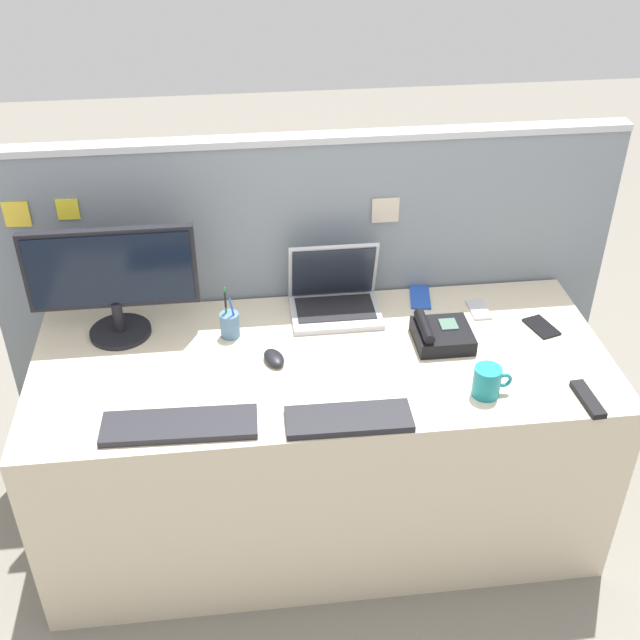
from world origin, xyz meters
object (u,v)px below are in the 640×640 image
desktop_monitor (112,276)px  coffee_mug (487,381)px  laptop (334,294)px  keyboard_spare (349,419)px  computer_mouse_right_hand (274,358)px  desk_phone (441,335)px  pen_cup (230,324)px  cell_phone_silver_slab (478,310)px  keyboard_main (180,425)px  tv_remote (588,399)px  cell_phone_black_slab (541,327)px  cell_phone_blue_case (420,297)px

desktop_monitor → coffee_mug: 1.26m
laptop → keyboard_spare: (-0.04, -0.61, -0.05)m
computer_mouse_right_hand → desk_phone: bearing=-14.3°
pen_cup → cell_phone_silver_slab: bearing=3.2°
laptop → coffee_mug: (0.41, -0.53, -0.02)m
keyboard_main → cell_phone_silver_slab: 1.17m
keyboard_spare → cell_phone_silver_slab: size_ratio=2.99×
pen_cup → tv_remote: bearing=-24.1°
cell_phone_black_slab → keyboard_main: bearing=-179.8°
keyboard_spare → coffee_mug: coffee_mug is taller
laptop → pen_cup: (-0.38, -0.12, -0.02)m
desktop_monitor → coffee_mug: (1.16, -0.48, -0.17)m
keyboard_main → tv_remote: (1.24, -0.02, -0.00)m
desktop_monitor → pen_cup: size_ratio=3.10×
desktop_monitor → tv_remote: (1.46, -0.55, -0.21)m
keyboard_spare → computer_mouse_right_hand: (-0.20, 0.32, 0.01)m
keyboard_spare → laptop: bearing=87.4°
cell_phone_blue_case → laptop: bearing=-164.0°
computer_mouse_right_hand → cell_phone_silver_slab: (0.75, 0.22, -0.01)m
desk_phone → coffee_mug: 0.30m
desktop_monitor → desk_phone: size_ratio=2.97×
tv_remote → laptop: bearing=136.4°
desk_phone → computer_mouse_right_hand: 0.57m
laptop → keyboard_main: (-0.54, -0.58, -0.05)m
cell_phone_silver_slab → tv_remote: (0.19, -0.53, 0.01)m
desktop_monitor → coffee_mug: size_ratio=4.55×
laptop → tv_remote: (0.71, -0.60, -0.06)m
cell_phone_silver_slab → computer_mouse_right_hand: bearing=-164.8°
desk_phone → pen_cup: (-0.71, 0.12, 0.02)m
desktop_monitor → keyboard_main: 0.61m
laptop → desk_phone: (0.33, -0.24, -0.03)m
keyboard_main → keyboard_spare: size_ratio=1.21×
laptop → computer_mouse_right_hand: laptop is taller
pen_cup → coffee_mug: (0.78, -0.41, 0.00)m
keyboard_main → cell_phone_blue_case: 1.06m
computer_mouse_right_hand → tv_remote: (0.94, -0.32, -0.01)m
keyboard_main → computer_mouse_right_hand: (0.30, 0.29, 0.01)m
cell_phone_black_slab → cell_phone_silver_slab: bearing=128.0°
pen_cup → computer_mouse_right_hand: bearing=-50.4°
keyboard_spare → cell_phone_black_slab: 0.85m
desk_phone → keyboard_main: bearing=-158.9°
desk_phone → laptop: bearing=143.6°
laptop → pen_cup: laptop is taller
desktop_monitor → laptop: bearing=4.2°
computer_mouse_right_hand → pen_cup: size_ratio=0.55×
cell_phone_black_slab → tv_remote: (0.00, -0.40, 0.01)m
laptop → cell_phone_black_slab: 0.73m
pen_cup → cell_phone_silver_slab: size_ratio=1.44×
desk_phone → cell_phone_blue_case: bearing=91.3°
laptop → cell_phone_silver_slab: (0.52, -0.07, -0.06)m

